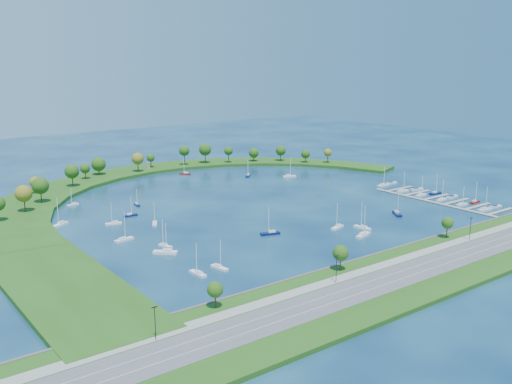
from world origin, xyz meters
TOP-DOWN VIEW (x-y plane):
  - ground at (0.00, 0.00)m, footprint 700.00×700.00m
  - south_shoreline at (0.03, -122.88)m, footprint 420.00×43.10m
  - breakwater at (-46.33, 48.72)m, footprint 286.74×247.64m
  - breakwater_trees at (-21.35, 87.36)m, footprint 240.79×87.16m
  - harbor_tower at (-7.05, 115.05)m, footprint 2.60×2.60m
  - dock_system at (85.30, -61.00)m, footprint 24.28×82.00m
  - moored_boat_0 at (-83.54, 52.84)m, footprint 6.88×2.89m
  - moored_boat_1 at (-80.71, 5.01)m, footprint 8.03×4.21m
  - moored_boat_2 at (-64.82, -6.76)m, footprint 5.34×7.56m
  - moored_boat_3 at (-102.17, 17.96)m, footprint 9.65×7.32m
  - moored_boat_4 at (-87.54, -21.86)m, footprint 9.21×4.06m
  - moored_boat_5 at (59.11, 40.01)m, footprint 9.26×5.36m
  - moored_boat_6 at (38.58, 58.64)m, footprint 7.20×7.08m
  - moored_boat_7 at (1.33, -80.18)m, footprint 9.91×5.29m
  - moored_boat_8 at (9.68, -71.98)m, footprint 3.51×8.95m
  - moored_boat_9 at (-76.94, -40.06)m, footprint 3.72×7.43m
  - moored_boat_10 at (42.15, -65.52)m, footprint 7.39×9.22m
  - moored_boat_11 at (-30.39, -53.01)m, footprint 9.31×5.24m
  - moored_boat_12 at (-80.96, -47.79)m, footprint 9.12×8.91m
  - moored_boat_13 at (-55.68, 31.84)m, footprint 2.76×6.56m
  - moored_boat_14 at (-72.90, -75.62)m, footprint 3.56×8.29m
  - moored_boat_15 at (-82.69, -76.12)m, footprint 3.00×8.43m
  - moored_boat_16 at (0.87, -64.37)m, footprint 8.72×4.58m
  - moored_boat_17 at (7.89, 89.94)m, footprint 6.28×7.59m
  - moored_boat_18 at (-67.80, 13.93)m, footprint 7.10×2.39m
  - docked_boat_0 at (85.51, -87.57)m, footprint 8.97×3.57m
  - docked_boat_1 at (95.99, -87.44)m, footprint 8.05×3.04m
  - docked_boat_2 at (85.54, -73.92)m, footprint 7.33×2.84m
  - docked_boat_3 at (96.02, -75.08)m, footprint 8.20×3.13m
  - docked_boat_4 at (85.52, -60.99)m, footprint 8.49×3.37m
  - docked_boat_5 at (95.96, -60.54)m, footprint 9.66×3.98m
  - docked_boat_6 at (85.52, -46.94)m, footprint 8.38×2.82m
  - docked_boat_7 at (96.02, -49.09)m, footprint 8.39×3.31m
  - docked_boat_8 at (85.52, -33.72)m, footprint 8.49×2.85m
  - docked_boat_9 at (95.97, -35.78)m, footprint 9.08×3.84m
  - docked_boat_10 at (87.91, -16.36)m, footprint 8.50×2.54m
  - docked_boat_11 at (97.88, -14.63)m, footprint 8.20×2.36m

SIDE VIEW (x-z plane):
  - ground at x=0.00m, z-range 0.00..0.00m
  - dock_system at x=85.30m, z-range -0.45..1.15m
  - docked_boat_1 at x=95.99m, z-range -0.21..1.39m
  - docked_boat_11 at x=97.88m, z-range -0.22..1.45m
  - docked_boat_9 at x=95.97m, z-range -0.24..1.56m
  - docked_boat_5 at x=95.96m, z-range -0.25..1.66m
  - moored_boat_13 at x=-55.68m, z-range -3.83..5.52m
  - moored_boat_0 at x=-83.54m, z-range -4.05..5.75m
  - moored_boat_18 at x=-67.80m, z-range -4.28..6.00m
  - docked_boat_2 at x=85.54m, z-range -4.39..6.12m
  - moored_boat_9 at x=-76.94m, z-range -4.39..6.13m
  - moored_boat_2 at x=-64.82m, z-range -4.60..6.36m
  - moored_boat_1 at x=-80.71m, z-range -4.80..6.58m
  - moored_boat_17 at x=7.89m, z-range -4.82..6.60m
  - moored_boat_6 at x=38.58m, z-range -4.90..6.69m
  - docked_boat_3 at x=96.02m, z-range -4.98..6.78m
  - moored_boat_14 at x=-72.90m, z-range -5.00..6.80m
  - docked_boat_7 at x=96.02m, z-range -5.10..6.91m
  - docked_boat_6 at x=85.52m, z-range -5.15..6.97m
  - moored_boat_15 at x=-82.69m, z-range -5.16..6.98m
  - docked_boat_4 at x=85.52m, z-range -5.16..6.98m
  - docked_boat_8 at x=85.52m, z-range -5.23..7.06m
  - moored_boat_16 at x=0.87m, z-range -5.25..7.09m
  - docked_boat_10 at x=87.91m, z-range -5.29..7.13m
  - moored_boat_8 at x=9.68m, z-range -5.47..7.33m
  - docked_boat_0 at x=85.51m, z-range -5.48..7.34m
  - moored_boat_4 at x=-87.54m, z-range -5.61..7.48m
  - moored_boat_5 at x=59.11m, z-range -5.63..7.51m
  - moored_boat_11 at x=-30.39m, z-range -5.66..7.54m
  - moored_boat_10 at x=42.15m, z-range -5.91..7.83m
  - moored_boat_7 at x=1.33m, z-range -6.04..7.98m
  - moored_boat_3 at x=-102.17m, z-range -6.12..8.07m
  - breakwater at x=-46.33m, z-range -0.01..1.99m
  - moored_boat_12 at x=-80.96m, z-range -6.33..8.32m
  - south_shoreline at x=0.03m, z-range -4.80..6.80m
  - harbor_tower at x=-7.05m, z-range 2.05..6.16m
  - breakwater_trees at x=-21.35m, z-range 3.14..17.72m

